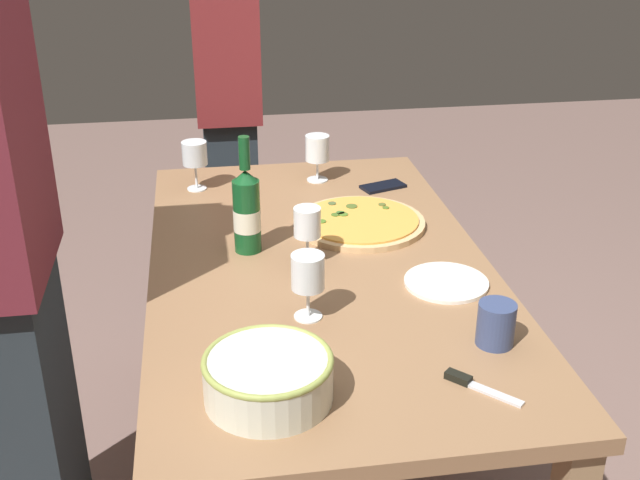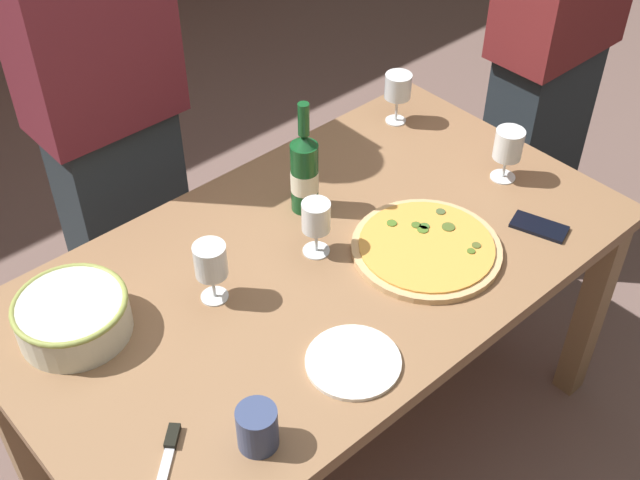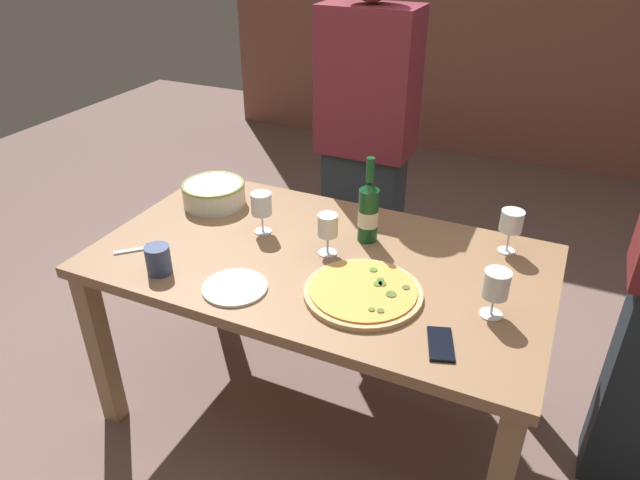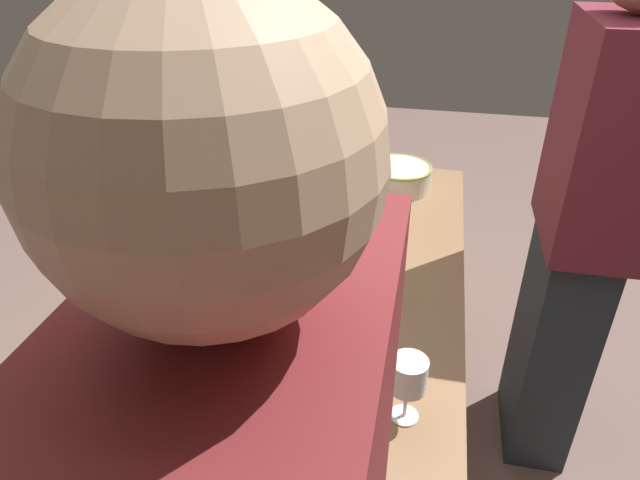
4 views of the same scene
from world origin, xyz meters
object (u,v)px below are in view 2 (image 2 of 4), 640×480
(person_host, at_px, (554,42))
(wine_glass_by_bottle, at_px, (316,219))
(wine_glass_far_right, at_px, (398,87))
(wine_glass_near_pizza, at_px, (509,145))
(wine_bottle, at_px, (304,172))
(person_guest_left, at_px, (105,110))
(pizza, at_px, (426,248))
(serving_bowl, at_px, (73,315))
(pizza_knife, at_px, (169,451))
(side_plate, at_px, (353,362))
(cell_phone, at_px, (539,227))
(wine_glass_far_left, at_px, (211,262))
(dining_table, at_px, (320,286))
(cup_amber, at_px, (257,428))

(person_host, bearing_deg, wine_glass_by_bottle, -1.40)
(wine_glass_far_right, bearing_deg, wine_glass_near_pizza, -87.36)
(wine_bottle, relative_size, wine_glass_by_bottle, 2.11)
(wine_glass_by_bottle, bearing_deg, person_guest_left, 100.89)
(pizza, xyz_separation_m, wine_glass_near_pizza, (0.39, 0.07, 0.10))
(serving_bowl, bearing_deg, pizza_knife, -93.57)
(wine_glass_by_bottle, distance_m, person_guest_left, 0.76)
(side_plate, bearing_deg, person_guest_left, 87.93)
(side_plate, bearing_deg, cell_phone, 0.51)
(cell_phone, relative_size, pizza_knife, 1.04)
(cell_phone, distance_m, person_guest_left, 1.26)
(wine_glass_far_right, relative_size, cell_phone, 1.12)
(wine_glass_far_left, bearing_deg, dining_table, -14.67)
(cup_amber, bearing_deg, dining_table, 35.27)
(cell_phone, distance_m, person_host, 0.83)
(cell_phone, bearing_deg, wine_glass_near_pizza, 44.48)
(dining_table, relative_size, serving_bowl, 6.15)
(side_plate, bearing_deg, wine_glass_far_right, 38.75)
(pizza, distance_m, wine_glass_far_left, 0.56)
(pizza_knife, bearing_deg, dining_table, 20.13)
(pizza, relative_size, serving_bowl, 1.47)
(pizza, bearing_deg, wine_glass_near_pizza, 9.67)
(wine_glass_far_right, height_order, pizza_knife, wine_glass_far_right)
(serving_bowl, relative_size, pizza_knife, 1.88)
(serving_bowl, bearing_deg, pizza, -23.62)
(wine_glass_far_right, relative_size, person_guest_left, 0.09)
(wine_glass_far_left, height_order, person_guest_left, person_guest_left)
(serving_bowl, distance_m, person_host, 1.77)
(wine_glass_near_pizza, height_order, wine_glass_far_left, wine_glass_far_left)
(dining_table, relative_size, cell_phone, 11.11)
(dining_table, relative_size, wine_glass_near_pizza, 10.21)
(dining_table, bearing_deg, side_plate, -119.43)
(dining_table, bearing_deg, wine_glass_far_left, 165.33)
(person_host, xyz_separation_m, person_guest_left, (-1.32, 0.60, 0.01))
(wine_glass_far_left, xyz_separation_m, side_plate, (0.11, -0.37, -0.11))
(serving_bowl, relative_size, wine_glass_near_pizza, 1.66)
(serving_bowl, xyz_separation_m, wine_glass_far_right, (1.17, 0.12, 0.07))
(dining_table, bearing_deg, person_host, 8.59)
(serving_bowl, distance_m, wine_glass_by_bottle, 0.61)
(serving_bowl, bearing_deg, cell_phone, -24.11)
(cell_phone, xyz_separation_m, person_host, (0.68, 0.47, 0.11))
(cell_phone, height_order, person_host, person_host)
(person_host, relative_size, person_guest_left, 0.99)
(person_guest_left, bearing_deg, pizza_knife, -34.59)
(dining_table, distance_m, cell_phone, 0.60)
(wine_glass_far_left, height_order, wine_glass_far_right, same)
(serving_bowl, xyz_separation_m, wine_glass_near_pizza, (1.19, -0.28, 0.06))
(wine_glass_far_right, distance_m, person_host, 0.61)
(wine_glass_near_pizza, xyz_separation_m, wine_glass_by_bottle, (-0.60, 0.12, -0.00))
(person_host, bearing_deg, person_guest_left, -33.08)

